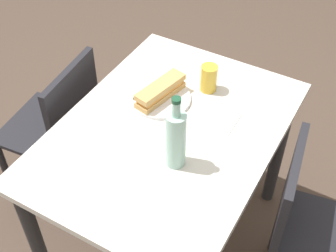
{
  "coord_description": "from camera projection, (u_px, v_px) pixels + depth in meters",
  "views": [
    {
      "loc": [
        -1.12,
        -0.64,
        2.05
      ],
      "look_at": [
        0.0,
        0.0,
        0.79
      ],
      "focal_mm": 49.39,
      "sensor_mm": 36.0,
      "label": 1
    }
  ],
  "objects": [
    {
      "name": "beer_glass",
      "position": [
        209.0,
        78.0,
        1.95
      ],
      "size": [
        0.07,
        0.07,
        0.12
      ],
      "primitive_type": "cylinder",
      "color": "gold",
      "rests_on": "dining_table"
    },
    {
      "name": "water_bottle",
      "position": [
        176.0,
        138.0,
        1.61
      ],
      "size": [
        0.07,
        0.07,
        0.31
      ],
      "color": "#99C6B7",
      "rests_on": "dining_table"
    },
    {
      "name": "plate_near",
      "position": [
        161.0,
        98.0,
        1.94
      ],
      "size": [
        0.26,
        0.26,
        0.01
      ],
      "primitive_type": "cylinder",
      "color": "white",
      "rests_on": "dining_table"
    },
    {
      "name": "knife_near",
      "position": [
        148.0,
        92.0,
        1.95
      ],
      "size": [
        0.17,
        0.08,
        0.01
      ],
      "color": "silver",
      "rests_on": "plate_near"
    },
    {
      "name": "dining_table",
      "position": [
        168.0,
        151.0,
        1.9
      ],
      "size": [
        1.11,
        0.81,
        0.77
      ],
      "color": "beige",
      "rests_on": "ground"
    },
    {
      "name": "paper_napkin",
      "position": [
        219.0,
        119.0,
        1.86
      ],
      "size": [
        0.14,
        0.14,
        0.0
      ],
      "primitive_type": "cube",
      "rotation": [
        0.0,
        0.0,
        0.01
      ],
      "color": "white",
      "rests_on": "dining_table"
    },
    {
      "name": "baguette_sandwich_near",
      "position": [
        160.0,
        91.0,
        1.91
      ],
      "size": [
        0.25,
        0.12,
        0.07
      ],
      "color": "tan",
      "rests_on": "plate_near"
    },
    {
      "name": "ground_plane",
      "position": [
        168.0,
        237.0,
        2.35
      ],
      "size": [
        8.0,
        8.0,
        0.0
      ],
      "primitive_type": "plane",
      "color": "#47382D"
    },
    {
      "name": "chair_far",
      "position": [
        61.0,
        126.0,
        2.23
      ],
      "size": [
        0.44,
        0.44,
        0.86
      ],
      "color": "black",
      "rests_on": "ground"
    },
    {
      "name": "chair_near",
      "position": [
        306.0,
        227.0,
        1.82
      ],
      "size": [
        0.46,
        0.46,
        0.86
      ],
      "color": "black",
      "rests_on": "ground"
    }
  ]
}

